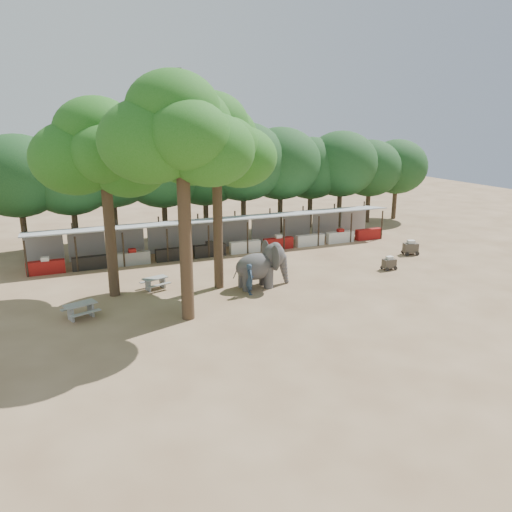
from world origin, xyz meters
name	(u,v)px	position (x,y,z in m)	size (l,w,h in m)	color
ground	(311,315)	(0.00, 0.00, 0.00)	(100.00, 100.00, 0.00)	brown
vendor_stalls	(223,237)	(0.00, 13.84, 1.18)	(28.00, 2.99, 2.80)	#A7A9AE
yard_tree_left	(100,150)	(-9.13, 7.19, 8.20)	(7.10, 6.90, 11.02)	#332316
yard_tree_center	(177,133)	(-6.13, 2.19, 9.21)	(7.10, 6.90, 12.04)	#332316
yard_tree_back	(213,142)	(-3.13, 6.19, 8.54)	(7.10, 6.90, 11.36)	#332316
backdrop_trees	(202,173)	(0.00, 19.00, 5.51)	(46.46, 5.95, 8.33)	#332316
elephant	(262,265)	(-0.54, 5.16, 1.34)	(3.47, 2.68, 2.68)	#3E3C3C
handler	(250,279)	(-1.73, 4.17, 0.91)	(0.66, 0.44, 1.82)	#26384C
picnic_table_near	(80,309)	(-11.05, 4.14, 0.51)	(1.95, 1.86, 0.78)	gray
picnic_table_far	(155,282)	(-6.62, 7.14, 0.47)	(1.76, 1.67, 0.72)	gray
cart_front	(389,263)	(8.74, 5.04, 0.46)	(0.96, 0.64, 0.93)	#382F26
cart_back	(411,248)	(12.61, 7.58, 0.55)	(1.29, 1.01, 1.11)	#382F26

